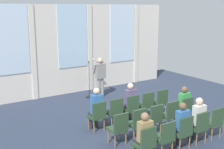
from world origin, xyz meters
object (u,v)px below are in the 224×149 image
Objects in this scene: speaker at (100,74)px; chair_r2_c0 at (145,142)px; chair_r1_c0 at (119,127)px; chair_r1_c4 at (185,110)px; chair_r0_c1 at (115,110)px; chair_r2_c1 at (165,136)px; audience_r1_c4 at (183,103)px; audience_r2_c2 at (181,123)px; chair_r0_c2 at (131,107)px; mic_stand at (89,90)px; chair_r0_c3 at (146,103)px; audience_r2_c0 at (143,134)px; audience_r2_c3 at (197,118)px; audience_r0_c0 at (96,107)px; chair_r2_c3 at (199,125)px; chair_r1_c2 at (154,117)px; chair_r2_c2 at (183,131)px; chair_r0_c4 at (160,100)px; chair_r0_c0 at (97,114)px; chair_r1_c3 at (170,113)px; audience_r0_c2 at (130,100)px; chair_r1_c1 at (137,122)px.

chair_r2_c0 is (-1.89, -5.28, -0.45)m from speaker.
chair_r1_c0 and chair_r1_c4 have the same top height.
chair_r0_c1 is 2.29m from chair_r2_c1.
audience_r1_c4 is at bearing 90.00° from chair_r1_c4.
chair_r0_c2 is at bearing 90.00° from audience_r2_c2.
chair_r2_c1 is at bearing -98.67° from mic_stand.
chair_r0_c3 is at bearing -89.55° from speaker.
audience_r2_c0 is 0.97× the size of audience_r2_c3.
chair_r0_c1 is 2.56m from audience_r2_c3.
chair_r0_c3 is at bearing 30.95° from chair_r1_c0.
audience_r0_c0 is 3.05m from chair_r2_c3.
chair_r2_c3 is (1.91, -2.37, -0.22)m from audience_r0_c0.
chair_r2_c3 is (0.64, -1.15, 0.00)m from chair_r1_c2.
chair_r2_c2 is at bearing -138.03° from chair_r1_c4.
chair_r2_c3 is (1.91, 0.00, 0.00)m from chair_r2_c0.
chair_r0_c2 is 1.00× the size of chair_r2_c0.
speaker reaches higher than chair_r2_c3.
chair_r0_c1 is 1.00× the size of chair_r1_c0.
speaker is at bearing 78.39° from chair_r0_c2.
chair_r0_c3 is at bearing 180.00° from chair_r0_c4.
chair_r1_c4 is 0.71× the size of audience_r2_c3.
speaker reaches higher than audience_r0_c0.
chair_r0_c3 is 1.00× the size of chair_r2_c2.
chair_r0_c0 and chair_r0_c1 have the same top height.
chair_r0_c3 is 1.31m from chair_r1_c4.
chair_r1_c4 and chair_r2_c1 have the same top height.
audience_r0_c0 is 1.06× the size of audience_r1_c4.
chair_r2_c0 is at bearing 180.00° from chair_r2_c3.
audience_r2_c3 is at bearing -119.02° from audience_r1_c4.
chair_r2_c3 is at bearing -119.07° from chair_r1_c4.
chair_r0_c2 is 1.00× the size of chair_r2_c2.
chair_r0_c0 and chair_r1_c3 have the same top height.
audience_r2_c3 is at bearing 3.65° from chair_r2_c1.
chair_r0_c2 is (1.27, -0.08, -0.22)m from audience_r0_c0.
chair_r1_c3 is (1.27, -1.15, 0.00)m from chair_r0_c1.
audience_r0_c2 is at bearing 117.44° from chair_r1_c3.
chair_r1_c1 is (0.00, -1.15, 0.00)m from chair_r0_c1.
chair_r0_c2 and chair_r1_c1 have the same top height.
audience_r1_c4 reaches higher than chair_r2_c3.
chair_r0_c0 is at bearing 90.00° from audience_r2_c0.
chair_r0_c4 is 1.00× the size of chair_r1_c4.
audience_r0_c2 is 2.29m from audience_r2_c2.
audience_r0_c0 is 1.45× the size of chair_r0_c4.
chair_r2_c2 is (1.27, 0.00, 0.00)m from chair_r2_c0.
audience_r0_c2 reaches higher than chair_r1_c0.
chair_r0_c0 is 0.72× the size of audience_r2_c2.
audience_r2_c0 is 1.36× the size of chair_r2_c3.
audience_r2_c2 is at bearing -90.00° from audience_r0_c2.
mic_stand is 1.65× the size of chair_r1_c4.
chair_r1_c2 is at bearing -41.97° from chair_r0_c0.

